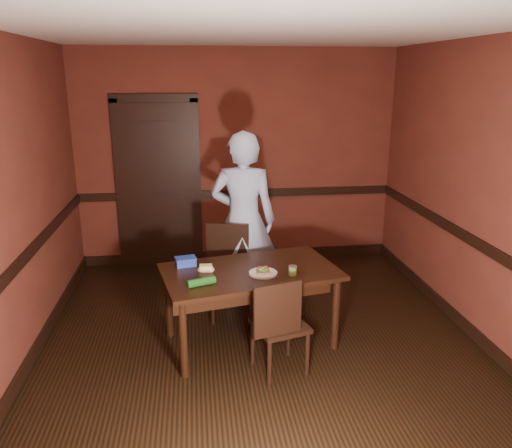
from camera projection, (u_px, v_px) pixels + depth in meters
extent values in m
cube|color=black|center=(261.00, 345.00, 4.56)|extent=(4.00, 4.50, 0.01)
cube|color=silver|center=(262.00, 29.00, 3.79)|extent=(4.00, 4.50, 0.01)
cube|color=maroon|center=(237.00, 159.00, 6.31)|extent=(4.00, 0.02, 2.70)
cube|color=maroon|center=(335.00, 335.00, 2.04)|extent=(4.00, 0.02, 2.70)
cube|color=maroon|center=(11.00, 209.00, 3.94)|extent=(0.02, 4.50, 2.70)
cube|color=maroon|center=(485.00, 195.00, 4.41)|extent=(0.02, 4.50, 2.70)
cube|color=black|center=(238.00, 193.00, 6.43)|extent=(4.00, 0.03, 0.10)
cube|color=black|center=(20.00, 262.00, 4.07)|extent=(0.03, 4.50, 0.10)
cube|color=black|center=(477.00, 243.00, 4.54)|extent=(0.03, 4.50, 0.10)
cube|color=black|center=(239.00, 255.00, 6.67)|extent=(4.00, 0.03, 0.12)
cube|color=black|center=(34.00, 353.00, 4.31)|extent=(0.03, 4.50, 0.12)
cube|color=black|center=(465.00, 326.00, 4.78)|extent=(0.03, 4.50, 0.12)
cube|color=black|center=(159.00, 186.00, 6.25)|extent=(0.85, 0.04, 2.05)
cube|color=black|center=(120.00, 187.00, 6.21)|extent=(0.10, 0.06, 2.15)
cube|color=black|center=(197.00, 185.00, 6.33)|extent=(0.10, 0.06, 2.15)
cube|color=black|center=(154.00, 98.00, 5.96)|extent=(1.05, 0.06, 0.10)
cube|color=black|center=(250.00, 307.00, 4.51)|extent=(1.67, 1.16, 0.71)
imported|color=#AAC5E8|center=(243.00, 220.00, 5.17)|extent=(0.75, 0.57, 1.85)
cylinder|color=silver|center=(263.00, 273.00, 4.32)|extent=(0.25, 0.25, 0.01)
cube|color=#A2754E|center=(263.00, 272.00, 4.31)|extent=(0.11, 0.10, 0.02)
ellipsoid|color=#3C7F2A|center=(263.00, 269.00, 4.31)|extent=(0.10, 0.10, 0.02)
cylinder|color=red|center=(260.00, 267.00, 4.31)|extent=(0.04, 0.04, 0.01)
cylinder|color=red|center=(267.00, 268.00, 4.30)|extent=(0.04, 0.04, 0.01)
cylinder|color=#87B565|center=(260.00, 269.00, 4.28)|extent=(0.03, 0.03, 0.01)
cylinder|color=#87B565|center=(266.00, 267.00, 4.33)|extent=(0.03, 0.03, 0.01)
cylinder|color=#87B565|center=(263.00, 268.00, 4.30)|extent=(0.03, 0.03, 0.01)
cylinder|color=#6D9844|center=(293.00, 271.00, 4.28)|extent=(0.07, 0.07, 0.07)
cylinder|color=beige|center=(293.00, 267.00, 4.27)|extent=(0.07, 0.07, 0.01)
cylinder|color=silver|center=(206.00, 270.00, 4.40)|extent=(0.15, 0.15, 0.01)
cube|color=#EFE381|center=(206.00, 267.00, 4.40)|extent=(0.11, 0.07, 0.04)
cube|color=#2745B3|center=(186.00, 262.00, 4.50)|extent=(0.19, 0.15, 0.07)
cube|color=#2745B3|center=(186.00, 258.00, 4.49)|extent=(0.21, 0.16, 0.01)
cylinder|color=#175517|center=(201.00, 282.00, 4.07)|extent=(0.25, 0.14, 0.07)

